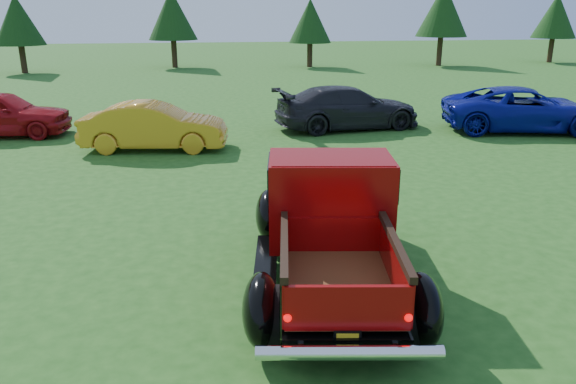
{
  "coord_description": "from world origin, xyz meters",
  "views": [
    {
      "loc": [
        -1.46,
        -8.08,
        3.78
      ],
      "look_at": [
        -0.16,
        0.2,
        1.03
      ],
      "focal_mm": 35.0,
      "sensor_mm": 36.0,
      "label": 1
    }
  ],
  "objects_px": {
    "show_car_yellow": "(154,126)",
    "show_car_blue": "(524,109)",
    "show_car_grey": "(348,108)",
    "tree_west": "(18,20)",
    "pickup_truck": "(329,220)",
    "tree_mid_left": "(172,15)",
    "tree_mid_right": "(310,21)",
    "tree_far_east": "(556,16)",
    "tree_east": "(443,10)"
  },
  "relations": [
    {
      "from": "tree_west",
      "to": "show_car_grey",
      "type": "bearing_deg",
      "value": -51.61
    },
    {
      "from": "show_car_blue",
      "to": "tree_mid_left",
      "type": "bearing_deg",
      "value": 39.6
    },
    {
      "from": "tree_mid_left",
      "to": "show_car_grey",
      "type": "xyz_separation_m",
      "value": [
        6.31,
        -21.32,
        -2.69
      ]
    },
    {
      "from": "tree_mid_right",
      "to": "tree_east",
      "type": "xyz_separation_m",
      "value": [
        9.0,
        -0.5,
        0.68
      ]
    },
    {
      "from": "show_car_blue",
      "to": "tree_west",
      "type": "bearing_deg",
      "value": 57.33
    },
    {
      "from": "pickup_truck",
      "to": "tree_far_east",
      "type": "bearing_deg",
      "value": 61.38
    },
    {
      "from": "tree_mid_right",
      "to": "show_car_blue",
      "type": "relative_size",
      "value": 0.88
    },
    {
      "from": "pickup_truck",
      "to": "show_car_yellow",
      "type": "height_order",
      "value": "pickup_truck"
    },
    {
      "from": "tree_mid_left",
      "to": "tree_far_east",
      "type": "relative_size",
      "value": 1.04
    },
    {
      "from": "tree_mid_left",
      "to": "show_car_yellow",
      "type": "relative_size",
      "value": 1.26
    },
    {
      "from": "tree_west",
      "to": "show_car_blue",
      "type": "height_order",
      "value": "tree_west"
    },
    {
      "from": "tree_east",
      "to": "show_car_yellow",
      "type": "xyz_separation_m",
      "value": [
        -17.75,
        -21.8,
        -3.0
      ]
    },
    {
      "from": "tree_mid_left",
      "to": "tree_mid_right",
      "type": "bearing_deg",
      "value": -6.34
    },
    {
      "from": "pickup_truck",
      "to": "tree_mid_left",
      "type": "bearing_deg",
      "value": 104.61
    },
    {
      "from": "tree_east",
      "to": "tree_far_east",
      "type": "distance_m",
      "value": 9.06
    },
    {
      "from": "tree_west",
      "to": "pickup_truck",
      "type": "distance_m",
      "value": 32.18
    },
    {
      "from": "tree_west",
      "to": "pickup_truck",
      "type": "relative_size",
      "value": 0.9
    },
    {
      "from": "tree_mid_right",
      "to": "show_car_blue",
      "type": "bearing_deg",
      "value": -82.61
    },
    {
      "from": "pickup_truck",
      "to": "show_car_grey",
      "type": "distance_m",
      "value": 10.75
    },
    {
      "from": "tree_west",
      "to": "tree_east",
      "type": "distance_m",
      "value": 27.01
    },
    {
      "from": "show_car_yellow",
      "to": "tree_west",
      "type": "bearing_deg",
      "value": 30.9
    },
    {
      "from": "tree_west",
      "to": "tree_mid_left",
      "type": "xyz_separation_m",
      "value": [
        9.0,
        2.0,
        0.27
      ]
    },
    {
      "from": "tree_west",
      "to": "tree_mid_left",
      "type": "distance_m",
      "value": 9.22
    },
    {
      "from": "tree_far_east",
      "to": "pickup_truck",
      "type": "relative_size",
      "value": 0.94
    },
    {
      "from": "tree_far_east",
      "to": "pickup_truck",
      "type": "bearing_deg",
      "value": -127.25
    },
    {
      "from": "tree_west",
      "to": "pickup_truck",
      "type": "height_order",
      "value": "tree_west"
    },
    {
      "from": "tree_mid_left",
      "to": "tree_mid_right",
      "type": "distance_m",
      "value": 9.06
    },
    {
      "from": "show_car_blue",
      "to": "tree_far_east",
      "type": "bearing_deg",
      "value": -22.6
    },
    {
      "from": "tree_mid_left",
      "to": "show_car_blue",
      "type": "xyz_separation_m",
      "value": [
        11.8,
        -22.55,
        -2.68
      ]
    },
    {
      "from": "tree_mid_left",
      "to": "show_car_blue",
      "type": "bearing_deg",
      "value": -62.39
    },
    {
      "from": "tree_mid_right",
      "to": "tree_far_east",
      "type": "height_order",
      "value": "tree_far_east"
    },
    {
      "from": "tree_far_east",
      "to": "pickup_truck",
      "type": "xyz_separation_m",
      "value": [
        -23.68,
        -31.14,
        -2.39
      ]
    },
    {
      "from": "show_car_grey",
      "to": "show_car_blue",
      "type": "xyz_separation_m",
      "value": [
        5.49,
        -1.24,
        0.01
      ]
    },
    {
      "from": "tree_mid_left",
      "to": "show_car_blue",
      "type": "distance_m",
      "value": 25.59
    },
    {
      "from": "tree_west",
      "to": "show_car_blue",
      "type": "xyz_separation_m",
      "value": [
        20.8,
        -20.55,
        -2.41
      ]
    },
    {
      "from": "tree_mid_right",
      "to": "show_car_yellow",
      "type": "distance_m",
      "value": 24.07
    },
    {
      "from": "show_car_yellow",
      "to": "show_car_grey",
      "type": "bearing_deg",
      "value": -64.41
    },
    {
      "from": "pickup_truck",
      "to": "tree_west",
      "type": "bearing_deg",
      "value": 121.19
    },
    {
      "from": "pickup_truck",
      "to": "show_car_blue",
      "type": "relative_size",
      "value": 1.01
    },
    {
      "from": "tree_west",
      "to": "show_car_yellow",
      "type": "height_order",
      "value": "tree_west"
    },
    {
      "from": "pickup_truck",
      "to": "show_car_blue",
      "type": "xyz_separation_m",
      "value": [
        8.48,
        9.09,
        -0.16
      ]
    },
    {
      "from": "show_car_grey",
      "to": "pickup_truck",
      "type": "bearing_deg",
      "value": 155.93
    },
    {
      "from": "show_car_yellow",
      "to": "show_car_blue",
      "type": "xyz_separation_m",
      "value": [
        11.55,
        0.75,
        0.04
      ]
    },
    {
      "from": "show_car_grey",
      "to": "show_car_yellow",
      "type": "bearing_deg",
      "value": 100.24
    },
    {
      "from": "tree_mid_right",
      "to": "show_car_grey",
      "type": "height_order",
      "value": "tree_mid_right"
    },
    {
      "from": "tree_west",
      "to": "show_car_blue",
      "type": "bearing_deg",
      "value": -44.66
    },
    {
      "from": "tree_east",
      "to": "pickup_truck",
      "type": "distance_m",
      "value": 33.64
    },
    {
      "from": "tree_far_east",
      "to": "show_car_grey",
      "type": "bearing_deg",
      "value": -134.83
    },
    {
      "from": "tree_mid_left",
      "to": "show_car_grey",
      "type": "bearing_deg",
      "value": -73.52
    },
    {
      "from": "tree_east",
      "to": "tree_far_east",
      "type": "height_order",
      "value": "tree_east"
    }
  ]
}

